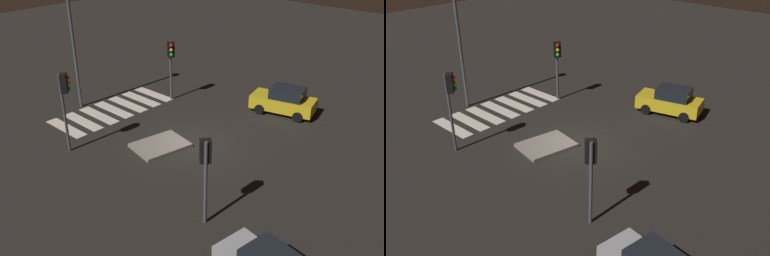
# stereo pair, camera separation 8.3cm
# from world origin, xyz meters

# --- Properties ---
(ground_plane) EXTENTS (80.00, 80.00, 0.00)m
(ground_plane) POSITION_xyz_m (0.00, 0.00, 0.00)
(ground_plane) COLOR black
(traffic_island) EXTENTS (3.11, 2.56, 0.18)m
(traffic_island) POSITION_xyz_m (1.31, -1.08, 0.09)
(traffic_island) COLOR gray
(traffic_island) RESTS_ON ground
(car_yellow) EXTENTS (2.53, 4.12, 1.69)m
(car_yellow) POSITION_xyz_m (-6.78, 1.44, 0.83)
(car_yellow) COLOR gold
(car_yellow) RESTS_ON ground
(traffic_light_north) EXTENTS (0.54, 0.53, 3.67)m
(traffic_light_north) POSITION_xyz_m (4.28, 4.58, 2.79)
(traffic_light_north) COLOR #47474C
(traffic_light_north) RESTS_ON ground
(traffic_light_south) EXTENTS (0.54, 0.53, 3.94)m
(traffic_light_south) POSITION_xyz_m (-3.60, -5.09, 2.99)
(traffic_light_south) COLOR #47474C
(traffic_light_south) RESTS_ON ground
(traffic_light_east) EXTENTS (0.53, 0.54, 4.22)m
(traffic_light_east) POSITION_xyz_m (4.65, -4.21, 3.20)
(traffic_light_east) COLOR #47474C
(traffic_light_east) RESTS_ON ground
(street_lamp) EXTENTS (0.56, 0.56, 8.58)m
(street_lamp) POSITION_xyz_m (1.05, -8.66, 5.76)
(street_lamp) COLOR #47474C
(street_lamp) RESTS_ON ground
(crosswalk_near) EXTENTS (7.60, 3.20, 0.02)m
(crosswalk_near) POSITION_xyz_m (0.00, -6.69, 0.01)
(crosswalk_near) COLOR silver
(crosswalk_near) RESTS_ON ground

